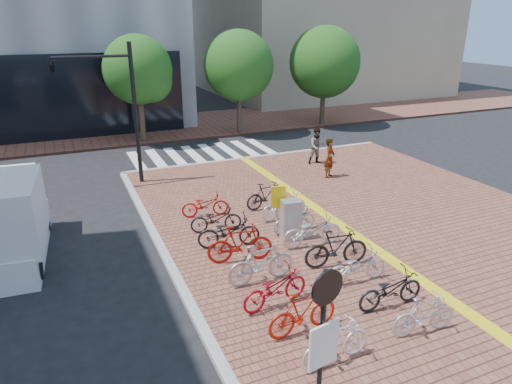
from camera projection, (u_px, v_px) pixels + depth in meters
name	position (u px, v px, depth m)	size (l,w,h in m)	color
ground	(341.00, 286.00, 12.31)	(120.00, 120.00, 0.00)	black
kerb_north	(261.00, 157.00, 23.70)	(14.00, 0.25, 0.15)	gray
far_sidewalk	(164.00, 127.00, 30.30)	(70.00, 8.00, 0.15)	brown
crosswalk	(203.00, 154.00, 24.50)	(7.50, 4.00, 0.01)	silver
street_trees	(255.00, 67.00, 27.72)	(16.20, 4.60, 6.35)	#38281E
bike_0	(336.00, 343.00, 9.17)	(0.47, 1.65, 0.99)	white
bike_1	(303.00, 312.00, 10.08)	(0.49, 1.75, 1.05)	red
bike_2	(275.00, 288.00, 11.07)	(0.64, 1.83, 0.96)	#AD0C1B
bike_3	(261.00, 263.00, 12.04)	(0.54, 1.91, 1.15)	#B0B0B5
bike_4	(240.00, 244.00, 13.08)	(0.54, 1.91, 1.15)	#A0160B
bike_5	(229.00, 232.00, 13.97)	(0.67, 1.93, 1.01)	black
bike_6	(216.00, 219.00, 15.02)	(0.59, 1.70, 0.89)	black
bike_7	(205.00, 205.00, 16.20)	(0.58, 1.66, 0.87)	red
bike_8	(424.00, 315.00, 10.07)	(0.45, 1.59, 0.96)	silver
bike_9	(391.00, 290.00, 11.02)	(0.63, 1.80, 0.94)	black
bike_10	(357.00, 266.00, 12.09)	(0.62, 1.77, 0.93)	silver
bike_11	(337.00, 248.00, 12.83)	(0.54, 1.91, 1.15)	black
bike_12	(312.00, 230.00, 14.03)	(0.68, 1.96, 1.03)	silver
bike_13	(294.00, 220.00, 15.01)	(0.56, 1.60, 0.84)	#AFAFB4
bike_14	(284.00, 205.00, 16.04)	(0.63, 1.81, 0.95)	silver
bike_15	(267.00, 195.00, 16.88)	(0.47, 1.68, 1.01)	black
pedestrian_a	(330.00, 158.00, 20.17)	(0.64, 0.42, 1.75)	gray
pedestrian_b	(317.00, 146.00, 22.08)	(0.85, 0.66, 1.75)	#535669
utility_box	(291.00, 220.00, 14.43)	(0.60, 0.44, 1.31)	#B3B3B8
yellow_sign	(278.00, 202.00, 14.50)	(0.45, 0.18, 1.69)	#B7B7BC
notice_sign	(323.00, 335.00, 7.06)	(0.58, 0.18, 3.17)	black
traffic_light_pole	(99.00, 90.00, 17.97)	(3.12, 1.20, 5.81)	black
box_truck	(4.00, 221.00, 13.29)	(2.31, 4.75, 2.67)	silver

